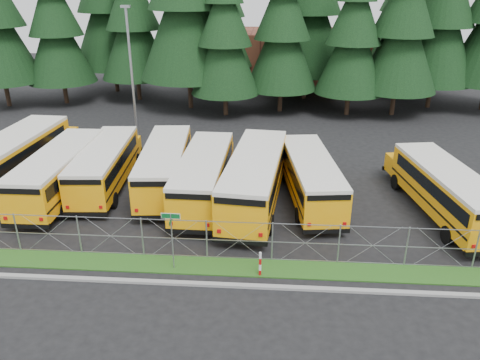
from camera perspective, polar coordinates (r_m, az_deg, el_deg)
name	(u,v)px	position (r m, az deg, el deg)	size (l,w,h in m)	color
ground	(231,247)	(22.92, -1.16, -8.22)	(120.00, 120.00, 0.00)	black
curb	(224,285)	(20.33, -1.96, -12.67)	(50.00, 0.25, 0.12)	gray
grass_verge	(227,267)	(21.48, -1.57, -10.53)	(50.00, 1.40, 0.06)	#1D4413
chainlink_fence	(228,240)	(21.55, -1.42, -7.36)	(44.00, 0.10, 2.00)	#94969C
brick_building	(307,56)	(60.22, 8.22, 14.69)	(22.00, 10.00, 6.00)	brown
bus_0	(18,159)	(32.54, -25.46, 2.33)	(2.78, 11.77, 3.09)	#FD9F08
bus_1	(63,172)	(29.62, -20.82, 0.86)	(2.54, 10.74, 2.82)	#FD9F08
bus_2	(107,166)	(29.92, -15.94, 1.62)	(2.42, 10.25, 2.69)	#FD9F08
bus_3	(166,167)	(28.88, -9.04, 1.57)	(2.50, 10.60, 2.78)	#FD9F08
bus_4	(205,177)	(27.22, -4.31, 0.41)	(2.51, 10.65, 2.79)	#FD9F08
bus_5	(256,179)	(26.53, 1.93, 0.11)	(2.73, 11.56, 3.03)	#FD9F08
bus_6	(310,178)	(27.37, 8.47, 0.23)	(2.42, 10.24, 2.69)	#FD9F08
bus_east	(443,191)	(27.60, 23.46, -1.28)	(2.49, 10.54, 2.76)	#FD9F08
street_sign	(172,229)	(20.54, -8.35, -5.96)	(0.84, 0.55, 2.81)	#94969C
striped_bollard	(260,264)	(20.64, 2.47, -10.23)	(0.11, 0.11, 1.20)	#B20C0C
light_standard	(131,69)	(37.95, -13.11, 13.02)	(0.70, 0.35, 10.14)	#94969C
conifer_1	(56,28)	(51.17, -21.55, 16.88)	(6.75, 6.75, 14.93)	black
conifer_2	(133,21)	(50.55, -12.91, 18.33)	(7.17, 7.17, 15.85)	black
conifer_4	(225,38)	(43.54, -1.86, 16.95)	(6.38, 6.38, 14.10)	black
conifer_5	(282,31)	(44.97, 5.19, 17.65)	(6.78, 6.78, 14.99)	black
conifer_6	(354,36)	(44.74, 13.68, 16.66)	(6.48, 6.48, 14.33)	black
conifer_7	(403,27)	(45.77, 19.25, 17.21)	(7.21, 7.21, 15.94)	black
conifer_8	(442,17)	(49.83, 23.40, 17.75)	(7.75, 7.75, 17.14)	black
conifer_10	(108,3)	(54.99, -15.76, 20.10)	(8.60, 8.60, 19.01)	black
conifer_11	(218,8)	(55.43, -2.73, 20.16)	(7.94, 7.94, 17.56)	black
conifer_12	(309,4)	(50.18, 8.40, 20.43)	(8.60, 8.60, 19.03)	black
conifer_13	(413,2)	(55.17, 20.38, 19.69)	(8.70, 8.70, 19.25)	black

